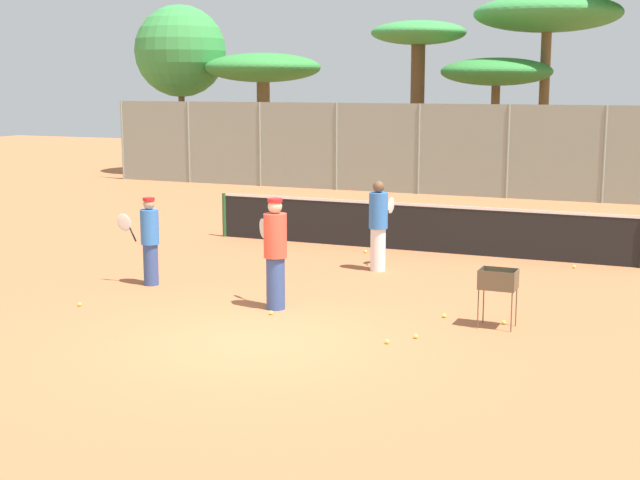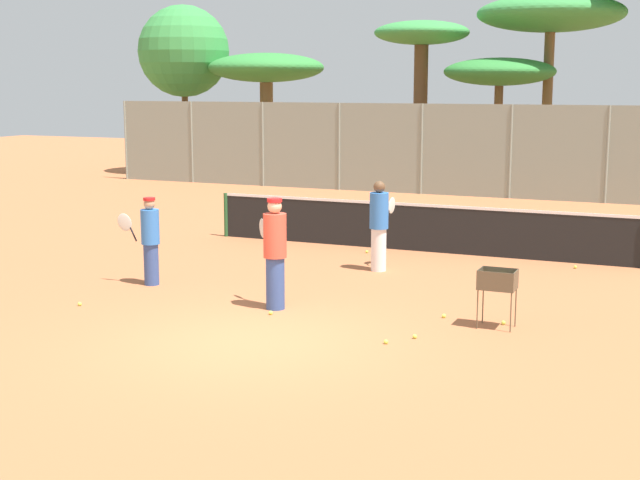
{
  "view_description": "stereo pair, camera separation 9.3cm",
  "coord_description": "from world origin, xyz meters",
  "px_view_note": "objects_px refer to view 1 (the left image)",
  "views": [
    {
      "loc": [
        5.8,
        -11.09,
        3.69
      ],
      "look_at": [
        -0.24,
        2.99,
        1.0
      ],
      "focal_mm": 50.0,
      "sensor_mm": 36.0,
      "label": 1
    },
    {
      "loc": [
        5.89,
        -11.06,
        3.69
      ],
      "look_at": [
        -0.24,
        2.99,
        1.0
      ],
      "focal_mm": 50.0,
      "sensor_mm": 36.0,
      "label": 2
    }
  ],
  "objects_px": {
    "player_white_outfit": "(149,240)",
    "ball_cart": "(498,284)",
    "player_red_cap": "(275,252)",
    "player_yellow_shirt": "(378,225)",
    "tennis_net": "(414,226)"
  },
  "relations": [
    {
      "from": "tennis_net",
      "to": "player_yellow_shirt",
      "type": "height_order",
      "value": "player_yellow_shirt"
    },
    {
      "from": "tennis_net",
      "to": "player_red_cap",
      "type": "xyz_separation_m",
      "value": [
        -0.55,
        -5.92,
        0.4
      ]
    },
    {
      "from": "player_white_outfit",
      "to": "tennis_net",
      "type": "bearing_deg",
      "value": -130.3
    },
    {
      "from": "player_red_cap",
      "to": "ball_cart",
      "type": "xyz_separation_m",
      "value": [
        3.63,
        0.31,
        -0.28
      ]
    },
    {
      "from": "tennis_net",
      "to": "ball_cart",
      "type": "distance_m",
      "value": 6.41
    },
    {
      "from": "tennis_net",
      "to": "player_white_outfit",
      "type": "bearing_deg",
      "value": -123.61
    },
    {
      "from": "tennis_net",
      "to": "ball_cart",
      "type": "xyz_separation_m",
      "value": [
        3.08,
        -5.61,
        0.12
      ]
    },
    {
      "from": "player_yellow_shirt",
      "to": "player_white_outfit",
      "type": "bearing_deg",
      "value": 138.14
    },
    {
      "from": "ball_cart",
      "to": "player_white_outfit",
      "type": "bearing_deg",
      "value": 176.64
    },
    {
      "from": "player_white_outfit",
      "to": "ball_cart",
      "type": "bearing_deg",
      "value": 169.95
    },
    {
      "from": "player_red_cap",
      "to": "ball_cart",
      "type": "bearing_deg",
      "value": -133.6
    },
    {
      "from": "player_red_cap",
      "to": "ball_cart",
      "type": "distance_m",
      "value": 3.66
    },
    {
      "from": "player_red_cap",
      "to": "ball_cart",
      "type": "relative_size",
      "value": 2.04
    },
    {
      "from": "player_red_cap",
      "to": "player_yellow_shirt",
      "type": "distance_m",
      "value": 3.63
    },
    {
      "from": "player_white_outfit",
      "to": "player_yellow_shirt",
      "type": "xyz_separation_m",
      "value": [
        3.45,
        2.89,
        0.08
      ]
    }
  ]
}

